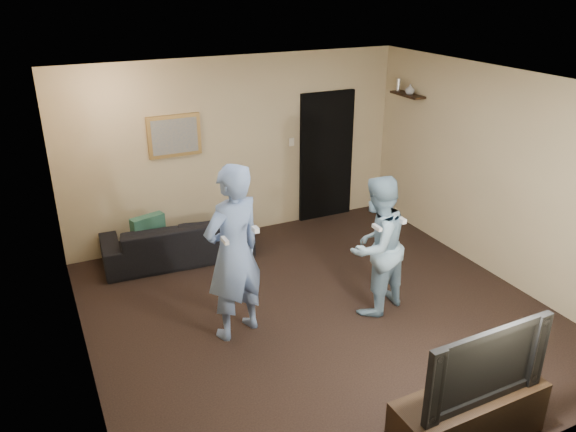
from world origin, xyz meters
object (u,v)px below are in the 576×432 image
wii_player_left (234,253)px  wii_player_right (376,246)px  sofa (177,239)px  tv_console (468,417)px  television (477,359)px

wii_player_left → wii_player_right: size_ratio=1.18×
sofa → tv_console: sofa is taller
television → wii_player_left: wii_player_left is taller
tv_console → wii_player_right: 2.16m
sofa → television: television is taller
sofa → wii_player_right: wii_player_right is taller
tv_console → sofa: bearing=105.9°
sofa → tv_console: size_ratio=1.47×
sofa → wii_player_left: bearing=97.1°
television → wii_player_right: wii_player_right is taller
wii_player_right → television: bearing=-101.8°
sofa → wii_player_left: 2.07m
tv_console → wii_player_right: wii_player_right is taller
sofa → television: bearing=110.7°
wii_player_left → tv_console: bearing=-63.0°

